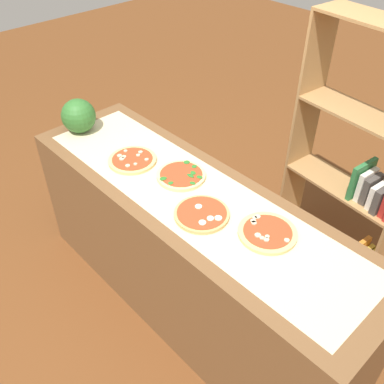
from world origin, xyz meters
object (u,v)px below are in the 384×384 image
(pizza_mushroom_0, at_px, (132,160))
(pizza_mushroom_3, at_px, (267,233))
(pizza_spinach_1, at_px, (181,175))
(watermelon, at_px, (79,116))
(bookshelf, at_px, (364,166))
(pizza_mozzarella_2, at_px, (202,214))

(pizza_mushroom_0, relative_size, pizza_mushroom_3, 0.99)
(pizza_spinach_1, xyz_separation_m, watermelon, (-0.83, -0.14, 0.10))
(pizza_mushroom_0, distance_m, bookshelf, 1.46)
(bookshelf, bearing_deg, pizza_mozzarella_2, -103.00)
(pizza_mushroom_0, height_order, pizza_mushroom_3, same)
(pizza_spinach_1, bearing_deg, pizza_mozzarella_2, -24.46)
(pizza_mozzarella_2, bearing_deg, watermelon, 179.88)
(pizza_mushroom_0, distance_m, pizza_mushroom_3, 0.94)
(pizza_mushroom_0, distance_m, watermelon, 0.53)
(pizza_mozzarella_2, distance_m, bookshelf, 1.22)
(pizza_mushroom_3, bearing_deg, bookshelf, 92.19)
(watermelon, bearing_deg, pizza_spinach_1, 9.58)
(pizza_mozzarella_2, height_order, pizza_mushroom_3, pizza_mozzarella_2)
(pizza_mushroom_0, xyz_separation_m, watermelon, (-0.52, -0.03, 0.10))
(pizza_mozzarella_2, height_order, bookshelf, bookshelf)
(pizza_spinach_1, height_order, bookshelf, bookshelf)
(pizza_spinach_1, distance_m, pizza_mozzarella_2, 0.34)
(pizza_mushroom_3, height_order, watermelon, watermelon)
(pizza_mozzarella_2, bearing_deg, pizza_mushroom_0, 176.86)
(pizza_spinach_1, relative_size, bookshelf, 0.17)
(pizza_mushroom_3, xyz_separation_m, watermelon, (-1.45, -0.14, 0.10))
(pizza_mozzarella_2, bearing_deg, pizza_spinach_1, 155.54)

